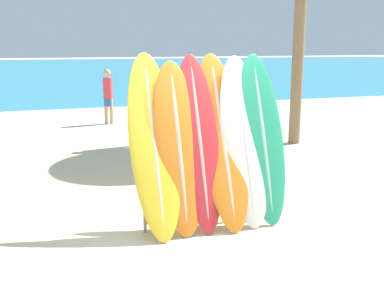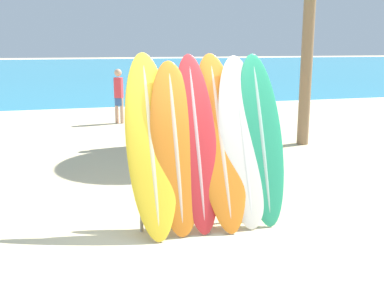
% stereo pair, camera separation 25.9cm
% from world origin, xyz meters
% --- Properties ---
extents(ground_plane, '(160.00, 160.00, 0.00)m').
position_xyz_m(ground_plane, '(0.00, 0.00, 0.00)').
color(ground_plane, beige).
extents(ocean_water, '(120.00, 60.00, 0.01)m').
position_xyz_m(ocean_water, '(0.00, 40.50, 0.00)').
color(ocean_water, teal).
rests_on(ocean_water, ground_plane).
extents(surfboard_rack, '(1.75, 0.04, 0.84)m').
position_xyz_m(surfboard_rack, '(0.39, 0.34, 0.45)').
color(surfboard_rack, gray).
rests_on(surfboard_rack, ground_plane).
extents(surfboard_slot_0, '(0.58, 0.98, 2.12)m').
position_xyz_m(surfboard_slot_0, '(-0.32, 0.41, 1.06)').
color(surfboard_slot_0, yellow).
rests_on(surfboard_slot_0, ground_plane).
extents(surfboard_slot_1, '(0.59, 0.78, 2.02)m').
position_xyz_m(surfboard_slot_1, '(-0.03, 0.37, 1.01)').
color(surfboard_slot_1, orange).
rests_on(surfboard_slot_1, ground_plane).
extents(surfboard_slot_2, '(0.50, 0.83, 2.10)m').
position_xyz_m(surfboard_slot_2, '(0.23, 0.39, 1.05)').
color(surfboard_slot_2, red).
rests_on(surfboard_slot_2, ground_plane).
extents(surfboard_slot_3, '(0.59, 0.99, 2.10)m').
position_xyz_m(surfboard_slot_3, '(0.55, 0.42, 1.05)').
color(surfboard_slot_3, orange).
rests_on(surfboard_slot_3, ground_plane).
extents(surfboard_slot_4, '(0.59, 0.83, 2.07)m').
position_xyz_m(surfboard_slot_4, '(0.83, 0.39, 1.04)').
color(surfboard_slot_4, silver).
rests_on(surfboard_slot_4, ground_plane).
extents(surfboard_slot_5, '(0.57, 0.80, 2.09)m').
position_xyz_m(surfboard_slot_5, '(1.08, 0.39, 1.05)').
color(surfboard_slot_5, '#289E70').
rests_on(surfboard_slot_5, ground_plane).
extents(person_near_water, '(0.26, 0.24, 1.54)m').
position_xyz_m(person_near_water, '(0.21, 8.12, 0.84)').
color(person_near_water, tan).
rests_on(person_near_water, ground_plane).
extents(person_mid_beach, '(0.28, 0.30, 1.74)m').
position_xyz_m(person_mid_beach, '(2.01, 3.39, 0.95)').
color(person_mid_beach, '#A87A5B').
rests_on(person_mid_beach, ground_plane).
extents(person_far_left, '(0.21, 0.26, 1.58)m').
position_xyz_m(person_far_left, '(2.35, 8.09, 0.86)').
color(person_far_left, '#846047').
rests_on(person_far_left, ground_plane).
extents(person_far_right, '(0.25, 0.30, 1.76)m').
position_xyz_m(person_far_right, '(0.50, 5.00, 0.96)').
color(person_far_right, beige).
rests_on(person_far_right, ground_plane).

